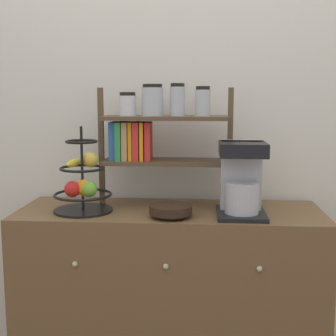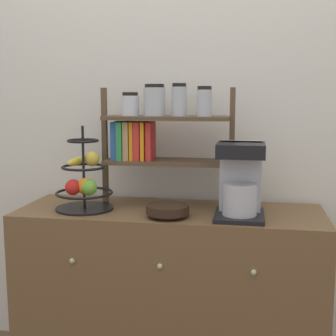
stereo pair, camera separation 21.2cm
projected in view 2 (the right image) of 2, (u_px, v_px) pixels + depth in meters
wall_back at (179, 105)px, 2.36m from camera, size 7.00×0.05×2.60m
sideboard at (170, 295)px, 2.21m from camera, size 1.40×0.50×0.82m
coffee_maker at (240, 180)px, 2.02m from camera, size 0.21×0.26×0.32m
fruit_stand at (84, 183)px, 2.13m from camera, size 0.27×0.27×0.39m
wooden_bowl at (168, 210)px, 2.02m from camera, size 0.19×0.19×0.05m
shelf_hutch at (155, 130)px, 2.19m from camera, size 0.63×0.20×0.58m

